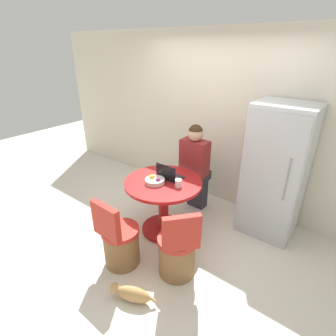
# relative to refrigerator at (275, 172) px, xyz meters

# --- Properties ---
(ground_plane) EXTENTS (12.00, 12.00, 0.00)m
(ground_plane) POSITION_rel_refrigerator_xyz_m (-1.02, -1.12, -0.88)
(ground_plane) COLOR beige
(wall_back) EXTENTS (7.00, 0.06, 2.60)m
(wall_back) POSITION_rel_refrigerator_xyz_m (-1.02, 0.36, 0.42)
(wall_back) COLOR beige
(wall_back) RESTS_ON ground_plane
(refrigerator) EXTENTS (0.70, 0.63, 1.76)m
(refrigerator) POSITION_rel_refrigerator_xyz_m (0.00, 0.00, 0.00)
(refrigerator) COLOR silver
(refrigerator) RESTS_ON ground_plane
(dining_table) EXTENTS (1.00, 1.00, 0.77)m
(dining_table) POSITION_rel_refrigerator_xyz_m (-1.11, -0.91, -0.38)
(dining_table) COLOR maroon
(dining_table) RESTS_ON ground_plane
(chair_near_camera) EXTENTS (0.43, 0.43, 0.88)m
(chair_near_camera) POSITION_rel_refrigerator_xyz_m (-1.13, -1.69, -0.58)
(chair_near_camera) COLOR brown
(chair_near_camera) RESTS_ON ground_plane
(chair_near_right_corner) EXTENTS (0.50, 0.50, 0.88)m
(chair_near_right_corner) POSITION_rel_refrigerator_xyz_m (-0.51, -1.42, -0.58)
(chair_near_right_corner) COLOR brown
(chair_near_right_corner) RESTS_ON ground_plane
(person_seated) EXTENTS (0.40, 0.37, 1.37)m
(person_seated) POSITION_rel_refrigerator_xyz_m (-1.08, -0.19, -0.11)
(person_seated) COLOR #2D2D38
(person_seated) RESTS_ON ground_plane
(laptop) EXTENTS (0.30, 0.22, 0.21)m
(laptop) POSITION_rel_refrigerator_xyz_m (-1.10, -0.80, -0.06)
(laptop) COLOR #232328
(laptop) RESTS_ON dining_table
(fruit_bowl) EXTENTS (0.25, 0.25, 0.10)m
(fruit_bowl) POSITION_rel_refrigerator_xyz_m (-1.17, -1.01, -0.07)
(fruit_bowl) COLOR beige
(fruit_bowl) RESTS_ON dining_table
(coffee_cup) EXTENTS (0.09, 0.09, 0.10)m
(coffee_cup) POSITION_rel_refrigerator_xyz_m (-0.87, -0.91, -0.06)
(coffee_cup) COLOR white
(coffee_cup) RESTS_ON dining_table
(cat) EXTENTS (0.47, 0.26, 0.18)m
(cat) POSITION_rel_refrigerator_xyz_m (-0.67, -1.99, -0.78)
(cat) COLOR tan
(cat) RESTS_ON ground_plane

